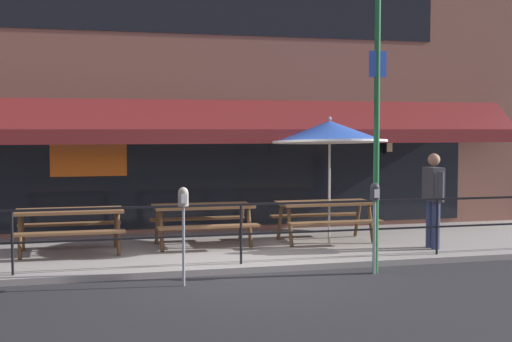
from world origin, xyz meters
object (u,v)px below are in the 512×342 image
picnic_table_right (325,210)px  patio_umbrella_right (330,133)px  picnic_table_centre (203,213)px  parking_meter_far (375,200)px  pedestrian_walking (433,195)px  street_sign_pole (377,125)px  parking_meter_near (183,206)px  picnic_table_left (70,219)px

picnic_table_right → patio_umbrella_right: bearing=-90.0°
picnic_table_centre → parking_meter_far: parking_meter_far is taller
picnic_table_right → pedestrian_walking: bearing=-37.1°
picnic_table_centre → parking_meter_far: size_ratio=1.27×
street_sign_pole → picnic_table_right: bearing=87.7°
street_sign_pole → pedestrian_walking: bearing=37.8°
parking_meter_near → parking_meter_far: (2.99, 0.10, 0.00)m
parking_meter_far → street_sign_pole: size_ratio=0.32×
pedestrian_walking → street_sign_pole: 2.50m
picnic_table_left → street_sign_pole: street_sign_pole is taller
picnic_table_right → street_sign_pole: bearing=-92.3°
picnic_table_right → patio_umbrella_right: 1.49m
parking_meter_near → patio_umbrella_right: bearing=38.4°
picnic_table_centre → picnic_table_right: same height
picnic_table_left → parking_meter_far: parking_meter_far is taller
patio_umbrella_right → parking_meter_far: (-0.15, -2.39, -1.03)m
picnic_table_centre → patio_umbrella_right: bearing=-6.2°
pedestrian_walking → parking_meter_far: 2.24m
parking_meter_near → parking_meter_far: same height
patio_umbrella_right → pedestrian_walking: patio_umbrella_right is taller
picnic_table_left → picnic_table_right: size_ratio=1.00×
street_sign_pole → parking_meter_far: bearing=-127.8°
patio_umbrella_right → pedestrian_walking: (1.61, -1.00, -1.12)m
parking_meter_far → picnic_table_left: bearing=151.5°
patio_umbrella_right → picnic_table_centre: bearing=173.8°
picnic_table_right → pedestrian_walking: 2.05m
patio_umbrella_right → parking_meter_far: 2.60m
picnic_table_left → parking_meter_near: bearing=-58.6°
picnic_table_right → parking_meter_near: 4.16m
pedestrian_walking → patio_umbrella_right: bearing=148.2°
picnic_table_left → street_sign_pole: (4.61, -2.42, 1.60)m
picnic_table_right → parking_meter_near: parking_meter_near is taller
picnic_table_left → parking_meter_near: 3.05m
street_sign_pole → picnic_table_centre: bearing=131.1°
patio_umbrella_right → parking_meter_near: (-3.14, -2.48, -1.03)m
picnic_table_centre → picnic_table_right: size_ratio=1.00×
picnic_table_left → picnic_table_right: same height
picnic_table_centre → parking_meter_far: 3.47m
patio_umbrella_right → parking_meter_near: bearing=-141.6°
picnic_table_right → parking_meter_far: size_ratio=1.27×
picnic_table_right → street_sign_pole: size_ratio=0.40×
pedestrian_walking → parking_meter_near: 4.97m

